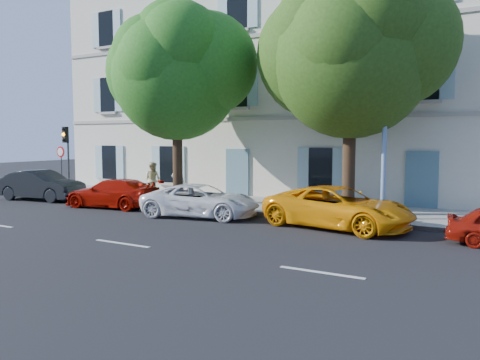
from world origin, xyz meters
The scene contains 15 objects.
ground centered at (0.00, 0.00, 0.00)m, with size 90.00×90.00×0.00m, color black.
sidewalk centered at (0.00, 4.45, 0.07)m, with size 36.00×4.50×0.15m, color #A09E96.
kerb centered at (0.00, 2.28, 0.08)m, with size 36.00×0.16×0.16m, color #9E998E.
building centered at (0.00, 10.20, 6.00)m, with size 28.00×7.00×12.00m, color beige.
car_dark_sedan centered at (-10.23, 1.25, 0.73)m, with size 1.55×4.44×1.46m, color black.
car_red_coupe centered at (-5.37, 1.12, 0.63)m, with size 1.77×4.36×1.26m, color #A91004.
car_white_coupe centered at (-0.61, 0.96, 0.63)m, with size 2.10×4.55×1.26m, color white.
car_yellow_supercar centered at (4.70, 1.35, 0.70)m, with size 2.34×5.07×1.41m, color orange.
tree_left centered at (-3.13, 2.87, 5.71)m, with size 5.57×5.57×8.64m.
tree_right centered at (4.45, 3.42, 5.91)m, with size 5.83×5.83×8.98m.
traffic_light centered at (-9.92, 2.59, 2.66)m, with size 0.29×0.39×3.46m.
road_sign centered at (-10.71, 2.89, 1.92)m, with size 0.57×0.09×2.46m.
street_lamp centered at (5.82, 2.84, 5.05)m, with size 0.30×1.84×8.64m.
pedestrian_a centered at (-3.79, 3.76, 0.99)m, with size 0.61×0.40×1.68m, color silver.
pedestrian_b centered at (-5.22, 3.65, 1.02)m, with size 0.85×0.66×1.74m, color #D1C386.
Camera 1 is at (9.43, -13.93, 3.03)m, focal length 35.00 mm.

